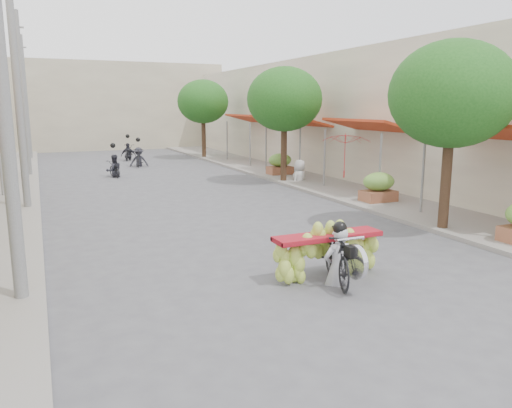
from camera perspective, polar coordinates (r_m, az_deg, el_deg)
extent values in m
plane|color=#515156|center=(8.84, 12.96, -12.39)|extent=(120.00, 120.00, 0.00)
cube|color=gray|center=(24.79, 5.43, 3.11)|extent=(4.00, 60.00, 0.12)
cylinder|color=slate|center=(21.41, -27.21, 3.96)|extent=(0.08, 0.08, 2.55)
cylinder|color=slate|center=(23.79, -26.89, 4.58)|extent=(0.08, 0.08, 2.55)
cylinder|color=slate|center=(27.38, -26.51, 5.31)|extent=(0.08, 0.08, 2.55)
cube|color=beige|center=(26.56, 16.24, 9.62)|extent=(8.00, 40.00, 6.00)
cube|color=#A73216|center=(15.97, 25.65, 7.40)|extent=(1.77, 4.20, 0.53)
cylinder|color=slate|center=(16.84, 18.53, 3.00)|extent=(0.08, 0.08, 2.55)
cube|color=#A73216|center=(20.41, 12.76, 8.78)|extent=(1.77, 4.20, 0.53)
cylinder|color=slate|center=(18.52, 13.98, 3.93)|extent=(0.08, 0.08, 2.55)
cylinder|color=slate|center=(21.63, 7.85, 5.14)|extent=(0.08, 0.08, 2.55)
cube|color=#A73216|center=(25.49, 4.68, 9.42)|extent=(1.77, 4.20, 0.53)
cylinder|color=slate|center=(23.53, 5.05, 5.67)|extent=(0.08, 0.08, 2.55)
cylinder|color=slate|center=(26.91, 1.15, 6.39)|extent=(0.08, 0.08, 2.55)
cube|color=#A73216|center=(30.91, -0.66, 9.74)|extent=(1.77, 4.20, 0.53)
cylinder|color=slate|center=(28.92, -0.69, 6.72)|extent=(0.08, 0.08, 2.55)
cylinder|color=slate|center=(32.44, -3.32, 7.17)|extent=(0.08, 0.08, 2.55)
cube|color=#B1A78C|center=(44.73, -17.59, 10.61)|extent=(20.00, 6.00, 7.00)
cylinder|color=slate|center=(9.48, -27.16, 13.06)|extent=(0.24, 0.24, 8.00)
cylinder|color=slate|center=(18.47, -25.62, 11.65)|extent=(0.24, 0.24, 8.00)
cylinder|color=slate|center=(27.46, -25.09, 11.16)|extent=(0.24, 0.24, 8.00)
cube|color=slate|center=(27.71, -25.65, 17.76)|extent=(0.60, 0.08, 0.08)
cylinder|color=slate|center=(36.46, -24.82, 10.91)|extent=(0.24, 0.24, 8.00)
cube|color=slate|center=(36.65, -25.24, 15.90)|extent=(0.60, 0.08, 0.08)
cylinder|color=#3A2719|center=(14.82, 20.91, 3.08)|extent=(0.28, 0.28, 3.20)
ellipsoid|color=#215A1A|center=(14.70, 21.51, 11.59)|extent=(3.40, 3.40, 2.90)
cylinder|color=#3A2719|center=(22.99, 3.20, 6.39)|extent=(0.28, 0.28, 3.20)
ellipsoid|color=#215A1A|center=(22.92, 3.26, 11.88)|extent=(3.40, 3.40, 2.90)
cylinder|color=#3A2719|center=(34.11, -6.00, 7.87)|extent=(0.28, 0.28, 3.20)
ellipsoid|color=#215A1A|center=(34.06, -6.07, 11.57)|extent=(3.40, 3.40, 2.90)
cube|color=brown|center=(18.51, 13.79, 1.10)|extent=(1.20, 0.80, 0.50)
ellipsoid|color=#669C3A|center=(18.42, 13.88, 2.88)|extent=(1.20, 0.88, 0.66)
cube|color=brown|center=(25.25, 2.75, 4.01)|extent=(1.20, 0.80, 0.50)
ellipsoid|color=#669C3A|center=(25.19, 2.76, 5.31)|extent=(1.20, 0.88, 0.66)
imported|color=black|center=(10.09, 9.21, -5.87)|extent=(1.11, 1.97, 1.12)
cylinder|color=silver|center=(9.56, 11.34, -6.53)|extent=(0.10, 0.66, 0.66)
cube|color=black|center=(9.59, 11.03, -5.34)|extent=(0.28, 0.22, 0.22)
cylinder|color=silver|center=(9.61, 10.74, -3.93)|extent=(0.60, 0.05, 0.05)
cube|color=maroon|center=(10.29, 8.21, -3.65)|extent=(2.33, 0.55, 0.10)
imported|color=silver|center=(9.89, 9.47, -2.55)|extent=(0.63, 0.46, 1.74)
sphere|color=black|center=(9.70, 9.73, 2.25)|extent=(0.28, 0.28, 0.28)
imported|color=red|center=(19.76, 10.28, 8.02)|extent=(2.11, 2.11, 1.76)
imported|color=silver|center=(23.18, 5.04, 5.06)|extent=(1.08, 0.90, 1.88)
imported|color=black|center=(25.98, -15.91, 3.85)|extent=(0.73, 1.48, 0.80)
imported|color=#282830|center=(25.90, -16.00, 5.45)|extent=(0.85, 0.59, 1.65)
sphere|color=black|center=(25.86, -16.05, 6.45)|extent=(0.26, 0.26, 0.26)
imported|color=black|center=(30.12, -13.25, 5.23)|extent=(0.94, 1.97, 1.12)
imported|color=#282830|center=(30.07, -13.30, 6.30)|extent=(1.15, 0.77, 1.65)
sphere|color=black|center=(30.04, -13.34, 7.17)|extent=(0.26, 0.26, 0.26)
imported|color=black|center=(33.89, -14.38, 5.70)|extent=(1.21, 1.89, 1.00)
imported|color=#282830|center=(33.84, -14.43, 6.75)|extent=(1.09, 0.84, 1.65)
sphere|color=black|center=(33.81, -14.47, 7.52)|extent=(0.26, 0.26, 0.26)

